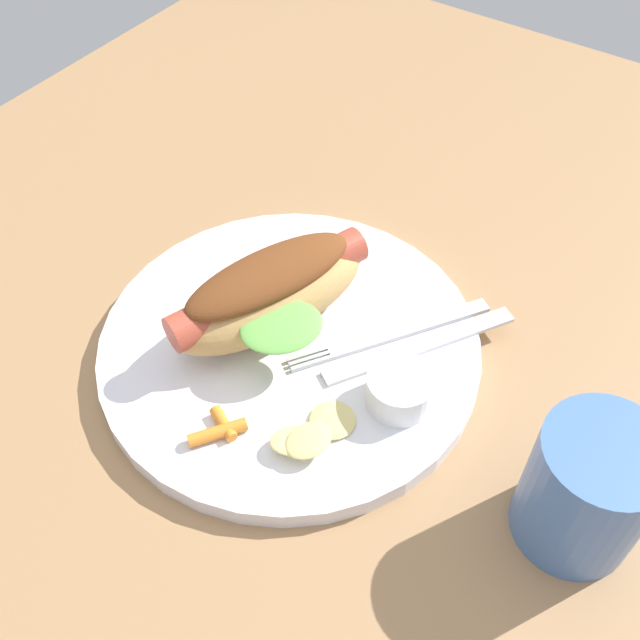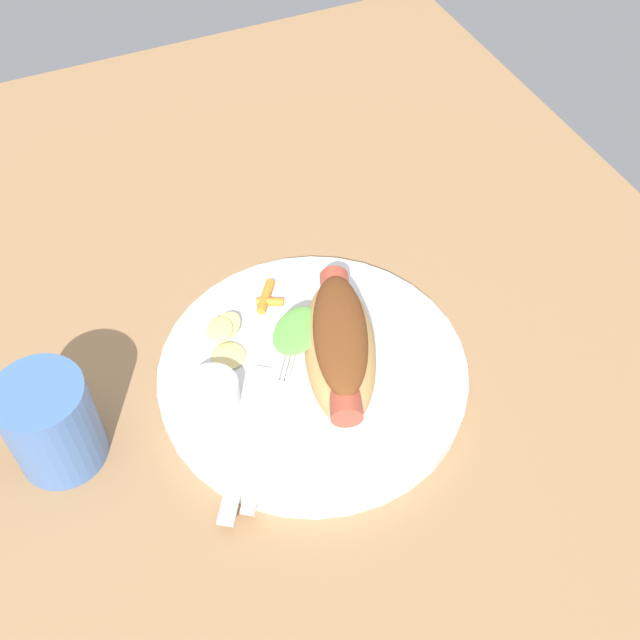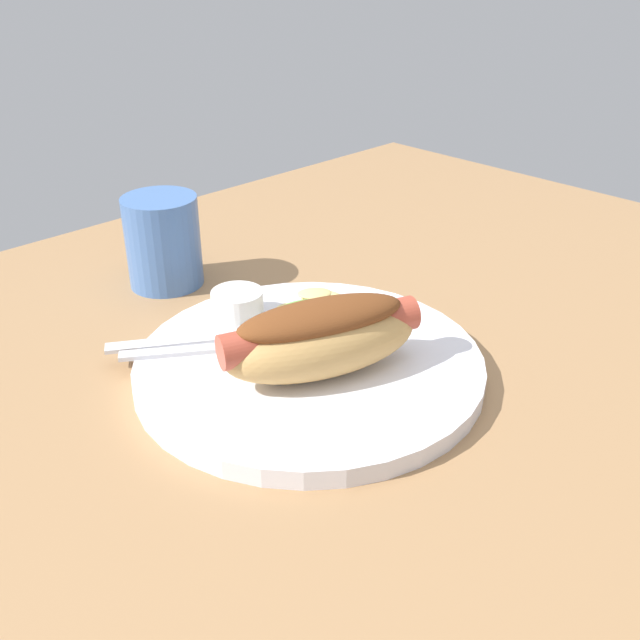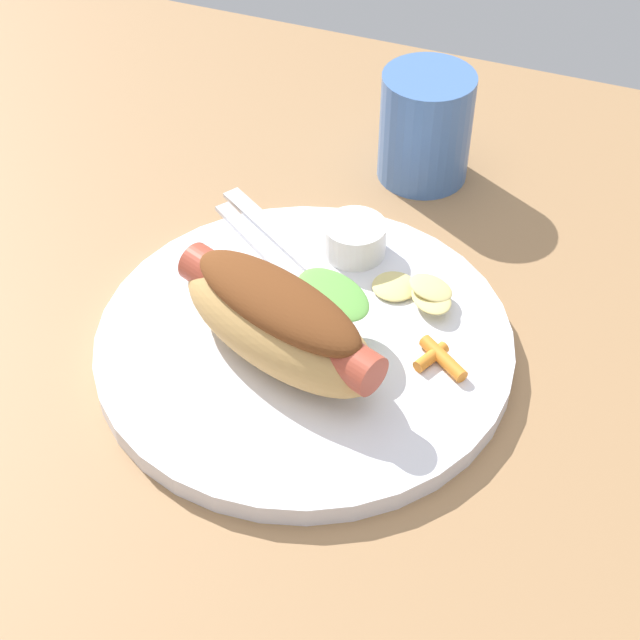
# 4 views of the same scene
# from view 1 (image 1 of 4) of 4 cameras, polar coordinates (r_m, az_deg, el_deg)

# --- Properties ---
(ground_plane) EXTENTS (1.20, 0.90, 0.02)m
(ground_plane) POSITION_cam_1_polar(r_m,az_deg,el_deg) (0.58, -4.33, -4.28)
(ground_plane) COLOR #9E754C
(plate) EXTENTS (0.29, 0.29, 0.02)m
(plate) POSITION_cam_1_polar(r_m,az_deg,el_deg) (0.57, -2.34, -2.05)
(plate) COLOR white
(plate) RESTS_ON ground_plane
(hot_dog) EXTENTS (0.18, 0.13, 0.06)m
(hot_dog) POSITION_cam_1_polar(r_m,az_deg,el_deg) (0.56, -3.87, 2.20)
(hot_dog) COLOR tan
(hot_dog) RESTS_ON plate
(sauce_ramekin) EXTENTS (0.05, 0.05, 0.03)m
(sauce_ramekin) POSITION_cam_1_polar(r_m,az_deg,el_deg) (0.52, 6.15, -5.37)
(sauce_ramekin) COLOR white
(sauce_ramekin) RESTS_ON plate
(fork) EXTENTS (0.14, 0.10, 0.00)m
(fork) POSITION_cam_1_polar(r_m,az_deg,el_deg) (0.57, 5.79, -1.00)
(fork) COLOR silver
(fork) RESTS_ON plate
(knife) EXTENTS (0.14, 0.10, 0.00)m
(knife) POSITION_cam_1_polar(r_m,az_deg,el_deg) (0.57, 7.71, -1.96)
(knife) COLOR silver
(knife) RESTS_ON plate
(chips_pile) EXTENTS (0.07, 0.05, 0.02)m
(chips_pile) POSITION_cam_1_polar(r_m,az_deg,el_deg) (0.51, -0.46, -8.70)
(chips_pile) COLOR #E0CE7D
(chips_pile) RESTS_ON plate
(carrot_garnish) EXTENTS (0.04, 0.03, 0.01)m
(carrot_garnish) POSITION_cam_1_polar(r_m,az_deg,el_deg) (0.52, -7.73, -8.34)
(carrot_garnish) COLOR orange
(carrot_garnish) RESTS_ON plate
(drinking_cup) EXTENTS (0.08, 0.08, 0.09)m
(drinking_cup) POSITION_cam_1_polar(r_m,az_deg,el_deg) (0.49, 19.90, -12.20)
(drinking_cup) COLOR #4770B2
(drinking_cup) RESTS_ON ground_plane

